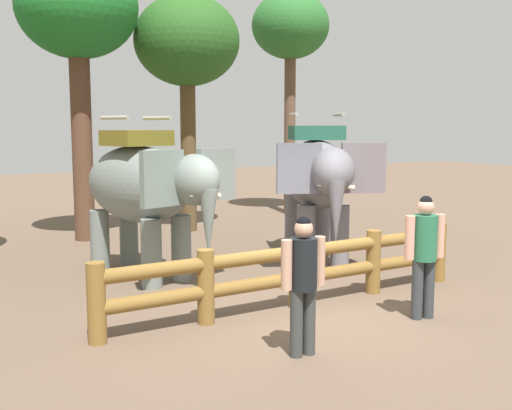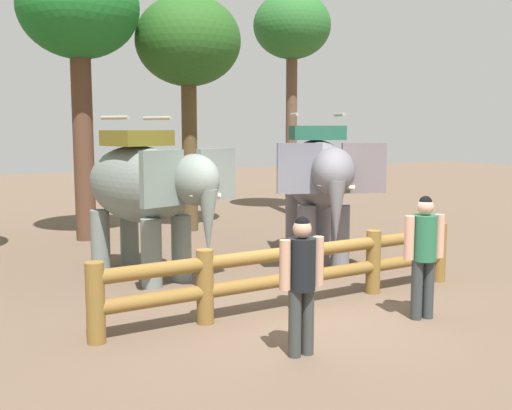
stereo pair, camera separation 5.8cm
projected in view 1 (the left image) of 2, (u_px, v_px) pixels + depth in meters
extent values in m
plane|color=brown|center=(303.00, 310.00, 9.15)|extent=(60.00, 60.00, 0.00)
cylinder|color=brown|center=(96.00, 303.00, 7.70)|extent=(0.24, 0.24, 1.05)
cylinder|color=brown|center=(206.00, 287.00, 8.49)|extent=(0.24, 0.24, 1.05)
cylinder|color=brown|center=(297.00, 273.00, 9.28)|extent=(0.24, 0.24, 1.05)
cylinder|color=brown|center=(373.00, 262.00, 10.07)|extent=(0.24, 0.24, 1.05)
cylinder|color=brown|center=(439.00, 252.00, 10.85)|extent=(0.24, 0.24, 1.05)
cylinder|color=brown|center=(297.00, 278.00, 9.29)|extent=(6.14, 0.85, 0.20)
cylinder|color=brown|center=(297.00, 252.00, 9.24)|extent=(6.14, 0.85, 0.20)
cylinder|color=slate|center=(181.00, 248.00, 10.86)|extent=(0.36, 0.36, 1.19)
cylinder|color=slate|center=(151.00, 253.00, 10.39)|extent=(0.36, 0.36, 1.19)
cylinder|color=slate|center=(129.00, 237.00, 11.95)|extent=(0.36, 0.36, 1.19)
cylinder|color=slate|center=(100.00, 241.00, 11.48)|extent=(0.36, 0.36, 1.19)
ellipsoid|color=slate|center=(138.00, 184.00, 11.03)|extent=(2.07, 2.92, 1.38)
ellipsoid|color=slate|center=(195.00, 180.00, 9.93)|extent=(1.03, 1.10, 0.84)
cube|color=slate|center=(216.00, 174.00, 10.41)|extent=(0.78, 0.40, 0.89)
cube|color=slate|center=(162.00, 179.00, 9.58)|extent=(0.78, 0.40, 0.89)
cone|color=slate|center=(208.00, 223.00, 9.80)|extent=(0.32, 0.32, 1.09)
cone|color=beige|center=(211.00, 195.00, 9.92)|extent=(0.37, 0.22, 0.15)
cone|color=beige|center=(197.00, 197.00, 9.69)|extent=(0.37, 0.22, 0.15)
cube|color=brown|center=(137.00, 138.00, 10.92)|extent=(1.26, 1.19, 0.28)
cylinder|color=#A59E8C|center=(157.00, 118.00, 11.20)|extent=(0.36, 0.77, 0.07)
cylinder|color=#A59E8C|center=(114.00, 118.00, 10.55)|extent=(0.36, 0.77, 0.07)
cylinder|color=slate|center=(340.00, 236.00, 11.99)|extent=(0.37, 0.37, 1.22)
cylinder|color=slate|center=(306.00, 236.00, 11.93)|extent=(0.37, 0.37, 1.22)
cylinder|color=slate|center=(323.00, 223.00, 13.62)|extent=(0.37, 0.37, 1.22)
cylinder|color=slate|center=(293.00, 223.00, 13.56)|extent=(0.37, 0.37, 1.22)
ellipsoid|color=slate|center=(316.00, 174.00, 12.63)|extent=(2.08, 3.00, 1.43)
ellipsoid|color=slate|center=(333.00, 171.00, 11.00)|extent=(1.04, 1.13, 0.87)
cube|color=slate|center=(363.00, 168.00, 11.16)|extent=(0.81, 0.39, 0.92)
cube|color=slate|center=(299.00, 168.00, 11.05)|extent=(0.81, 0.39, 0.92)
cone|color=slate|center=(336.00, 212.00, 10.77)|extent=(0.33, 0.33, 1.12)
cone|color=beige|center=(344.00, 186.00, 10.82)|extent=(0.38, 0.22, 0.16)
cone|color=beige|center=(326.00, 187.00, 10.79)|extent=(0.38, 0.22, 0.16)
cube|color=#235C47|center=(316.00, 133.00, 12.52)|extent=(1.29, 1.21, 0.29)
cylinder|color=#A59E8C|center=(339.00, 115.00, 12.51)|extent=(0.35, 0.80, 0.07)
cylinder|color=#A59E8C|center=(294.00, 115.00, 12.43)|extent=(0.35, 0.80, 0.07)
cylinder|color=#353938|center=(309.00, 321.00, 7.36)|extent=(0.16, 0.16, 0.81)
cylinder|color=#353938|center=(296.00, 324.00, 7.28)|extent=(0.16, 0.16, 0.81)
cylinder|color=black|center=(303.00, 264.00, 7.23)|extent=(0.35, 0.35, 0.62)
cylinder|color=tan|center=(320.00, 261.00, 7.34)|extent=(0.13, 0.13, 0.59)
cylinder|color=tan|center=(287.00, 265.00, 7.11)|extent=(0.13, 0.13, 0.59)
sphere|color=tan|center=(304.00, 229.00, 7.17)|extent=(0.22, 0.22, 0.22)
sphere|color=black|center=(304.00, 224.00, 7.16)|extent=(0.18, 0.18, 0.18)
cylinder|color=#32373B|center=(429.00, 289.00, 8.77)|extent=(0.16, 0.16, 0.85)
cylinder|color=#32373B|center=(417.00, 290.00, 8.71)|extent=(0.16, 0.16, 0.85)
cylinder|color=#266946|center=(425.00, 238.00, 8.64)|extent=(0.38, 0.38, 0.65)
cylinder|color=tan|center=(440.00, 236.00, 8.72)|extent=(0.14, 0.14, 0.62)
cylinder|color=tan|center=(410.00, 238.00, 8.56)|extent=(0.14, 0.14, 0.62)
sphere|color=tan|center=(426.00, 207.00, 8.59)|extent=(0.24, 0.24, 0.24)
sphere|color=black|center=(426.00, 202.00, 8.58)|extent=(0.18, 0.18, 0.18)
cylinder|color=brown|center=(188.00, 152.00, 15.95)|extent=(0.40, 0.40, 4.17)
ellipsoid|color=#25561D|center=(187.00, 41.00, 15.59)|extent=(2.70, 2.70, 2.30)
cylinder|color=brown|center=(82.00, 142.00, 14.57)|extent=(0.48, 0.48, 4.73)
ellipsoid|color=#1C6925|center=(77.00, 6.00, 14.16)|extent=(2.81, 2.81, 2.39)
cylinder|color=brown|center=(290.00, 132.00, 19.03)|extent=(0.35, 0.35, 5.14)
ellipsoid|color=#286429|center=(290.00, 26.00, 18.62)|extent=(2.37, 2.37, 2.01)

